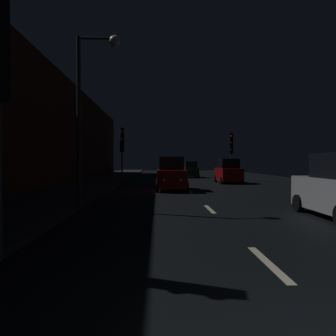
% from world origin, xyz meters
% --- Properties ---
extents(ground, '(26.77, 84.00, 0.02)m').
position_xyz_m(ground, '(0.00, 24.50, -0.01)').
color(ground, black).
extents(sidewalk_left, '(4.40, 84.00, 0.15)m').
position_xyz_m(sidewalk_left, '(-7.18, 24.50, 0.07)').
color(sidewalk_left, '#28282B').
rests_on(sidewalk_left, ground).
extents(building_facade_left, '(0.80, 63.00, 8.73)m').
position_xyz_m(building_facade_left, '(-9.78, 21.00, 4.37)').
color(building_facade_left, '#472319').
rests_on(building_facade_left, ground).
extents(lane_centerline, '(0.16, 25.34, 0.01)m').
position_xyz_m(lane_centerline, '(0.00, 15.20, 0.01)').
color(lane_centerline, beige).
rests_on(lane_centerline, ground).
extents(traffic_light_far_left, '(0.37, 0.48, 4.54)m').
position_xyz_m(traffic_light_far_left, '(-4.88, 23.55, 3.27)').
color(traffic_light_far_left, '#38383A').
rests_on(traffic_light_far_left, ground).
extents(traffic_light_far_right, '(0.35, 0.48, 4.53)m').
position_xyz_m(traffic_light_far_right, '(4.88, 28.03, 3.26)').
color(traffic_light_far_right, '#38383A').
rests_on(traffic_light_far_right, ground).
extents(streetlamp_overhead, '(1.70, 0.44, 6.75)m').
position_xyz_m(streetlamp_overhead, '(-4.61, 10.01, 4.51)').
color(streetlamp_overhead, '#2D2D30').
rests_on(streetlamp_overhead, ground).
extents(car_approaching_headlights, '(1.99, 4.31, 2.17)m').
position_xyz_m(car_approaching_headlights, '(-1.17, 18.58, 0.99)').
color(car_approaching_headlights, maroon).
rests_on(car_approaching_headlights, ground).
extents(car_distant_taillights, '(1.73, 3.74, 1.88)m').
position_xyz_m(car_distant_taillights, '(1.81, 35.67, 0.86)').
color(car_distant_taillights, '#0F3819').
rests_on(car_distant_taillights, ground).
extents(car_parked_right_far, '(1.93, 4.18, 2.11)m').
position_xyz_m(car_parked_right_far, '(4.08, 25.64, 0.96)').
color(car_parked_right_far, maroon).
rests_on(car_parked_right_far, ground).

